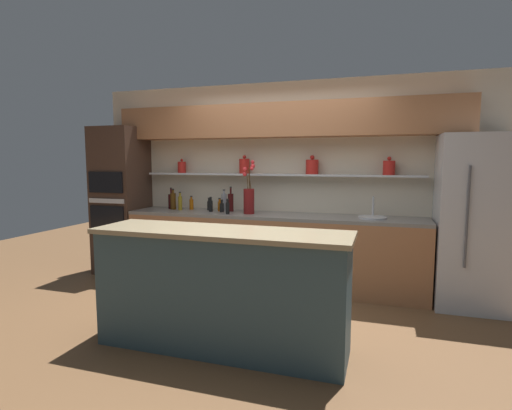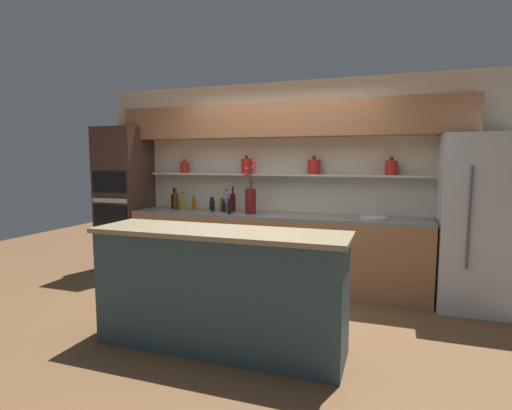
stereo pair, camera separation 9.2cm
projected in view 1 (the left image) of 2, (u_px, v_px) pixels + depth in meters
The scene contains 19 objects.
ground_plane at pixel (243, 323), 3.93m from camera, with size 12.00×12.00×0.00m, color brown.
back_wall_unit at pixel (282, 164), 5.20m from camera, with size 5.20×0.44×2.60m.
back_counter_unit at pixel (271, 250), 5.07m from camera, with size 3.76×0.62×0.92m.
island_counter at pixel (221, 289), 3.35m from camera, with size 2.16×0.61×1.02m.
refrigerator at pixel (474, 222), 4.29m from camera, with size 0.77×0.73×1.87m.
oven_tower at pixel (121, 200), 5.68m from camera, with size 0.63×0.64×2.05m.
flower_vase at pixel (249, 198), 5.03m from camera, with size 0.16×0.15×0.68m.
sink_fixture at pixel (373, 216), 4.65m from camera, with size 0.32×0.32×0.25m.
bottle_spirit_0 at pixel (173, 201), 5.50m from camera, with size 0.08×0.08×0.28m.
bottle_sauce_1 at pixel (228, 208), 5.00m from camera, with size 0.05×0.05×0.19m.
bottle_sauce_2 at pixel (209, 205), 5.45m from camera, with size 0.05×0.05×0.17m.
bottle_sauce_3 at pixel (222, 207), 5.21m from camera, with size 0.06×0.06×0.16m.
bottle_oil_4 at pixel (180, 203), 5.41m from camera, with size 0.05×0.05×0.25m.
bottle_spirit_5 at pixel (224, 202), 5.39m from camera, with size 0.07×0.07×0.28m.
bottle_sauce_6 at pixel (191, 204), 5.49m from camera, with size 0.06×0.06×0.19m.
bottle_sauce_7 at pixel (211, 205), 5.27m from camera, with size 0.05×0.05×0.20m.
bottle_wine_8 at pixel (231, 202), 5.28m from camera, with size 0.07×0.07×0.33m.
bottle_sauce_9 at pixel (220, 206), 5.29m from camera, with size 0.05×0.05×0.18m.
bottle_wine_10 at pixel (171, 201), 5.59m from camera, with size 0.08×0.08×0.30m.
Camera 1 is at (1.27, -3.56, 1.59)m, focal length 28.00 mm.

